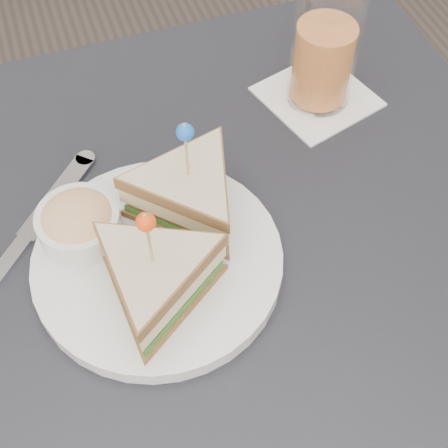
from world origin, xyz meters
TOP-DOWN VIEW (x-y plane):
  - table at (0.00, 0.00)m, footprint 0.80×0.80m
  - plate_meal at (-0.06, 0.02)m, footprint 0.30×0.29m
  - cutlery_knife at (-0.18, 0.10)m, footprint 0.17×0.19m
  - drink_set at (0.20, 0.20)m, footprint 0.16×0.16m

SIDE VIEW (x-z plane):
  - table at x=0.00m, z-range 0.30..1.05m
  - cutlery_knife at x=-0.18m, z-range 0.75..0.76m
  - plate_meal at x=-0.06m, z-range 0.71..0.87m
  - drink_set at x=0.20m, z-range 0.74..0.91m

